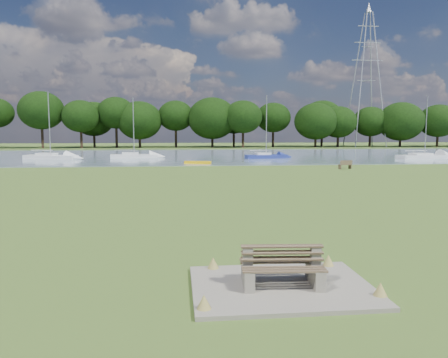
{
  "coord_description": "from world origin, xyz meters",
  "views": [
    {
      "loc": [
        -2.4,
        -23.74,
        3.71
      ],
      "look_at": [
        -0.08,
        -2.0,
        1.28
      ],
      "focal_mm": 35.0,
      "sensor_mm": 36.0,
      "label": 1
    }
  ],
  "objects": [
    {
      "name": "sailboat_0",
      "position": [
        -8.26,
        35.77,
        0.51
      ],
      "size": [
        6.36,
        2.41,
        8.05
      ],
      "rotation": [
        0.0,
        0.0,
        0.11
      ],
      "color": "silver",
      "rests_on": "river"
    },
    {
      "name": "sailboat_2",
      "position": [
        9.21,
        33.01,
        0.52
      ],
      "size": [
        5.72,
        2.45,
        8.29
      ],
      "rotation": [
        0.0,
        0.0,
        0.17
      ],
      "color": "navy",
      "rests_on": "river"
    },
    {
      "name": "far_bank",
      "position": [
        0.0,
        72.0,
        0.0
      ],
      "size": [
        220.0,
        20.0,
        0.4
      ],
      "primitive_type": "cube",
      "color": "#4C6626",
      "rests_on": "ground"
    },
    {
      "name": "pylon",
      "position": [
        39.12,
        70.0,
        19.47
      ],
      "size": [
        7.0,
        4.9,
        30.98
      ],
      "color": "#9A9DA1",
      "rests_on": "far_bank"
    },
    {
      "name": "concrete_pad",
      "position": [
        0.0,
        -14.0,
        0.05
      ],
      "size": [
        4.2,
        3.2,
        0.1
      ],
      "primitive_type": "cube",
      "color": "gray",
      "rests_on": "ground"
    },
    {
      "name": "ground",
      "position": [
        0.0,
        0.0,
        0.0
      ],
      "size": [
        220.0,
        220.0,
        0.0
      ],
      "primitive_type": "plane",
      "color": "#56642A"
    },
    {
      "name": "kayak",
      "position": [
        -0.16,
        24.62,
        0.2
      ],
      "size": [
        3.03,
        1.38,
        0.3
      ],
      "primitive_type": "cube",
      "rotation": [
        0.0,
        0.0,
        -0.24
      ],
      "color": "#F6B908",
      "rests_on": "river"
    },
    {
      "name": "riverbank_bench",
      "position": [
        13.82,
        16.99,
        0.43
      ],
      "size": [
        1.45,
        0.77,
        0.85
      ],
      "rotation": [
        0.0,
        0.0,
        0.27
      ],
      "color": "brown",
      "rests_on": "ground"
    },
    {
      "name": "tree_line",
      "position": [
        8.34,
        68.0,
        6.67
      ],
      "size": [
        159.24,
        9.31,
        11.26
      ],
      "color": "black",
      "rests_on": "far_bank"
    },
    {
      "name": "river",
      "position": [
        0.0,
        42.0,
        0.0
      ],
      "size": [
        220.0,
        40.0,
        0.1
      ],
      "primitive_type": "cube",
      "color": "gray",
      "rests_on": "ground"
    },
    {
      "name": "sailboat_3",
      "position": [
        -18.77,
        34.62,
        0.52
      ],
      "size": [
        7.1,
        3.8,
        8.66
      ],
      "rotation": [
        0.0,
        0.0,
        -0.29
      ],
      "color": "silver",
      "rests_on": "river"
    },
    {
      "name": "bench_pair",
      "position": [
        -0.0,
        -14.0,
        0.52
      ],
      "size": [
        1.99,
        1.27,
        1.03
      ],
      "rotation": [
        0.0,
        0.0,
        -0.07
      ],
      "color": "gray",
      "rests_on": "concrete_pad"
    },
    {
      "name": "sailboat_5",
      "position": [
        29.95,
        30.6,
        0.48
      ],
      "size": [
        7.77,
        3.3,
        8.16
      ],
      "rotation": [
        0.0,
        0.0,
        0.16
      ],
      "color": "silver",
      "rests_on": "river"
    }
  ]
}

